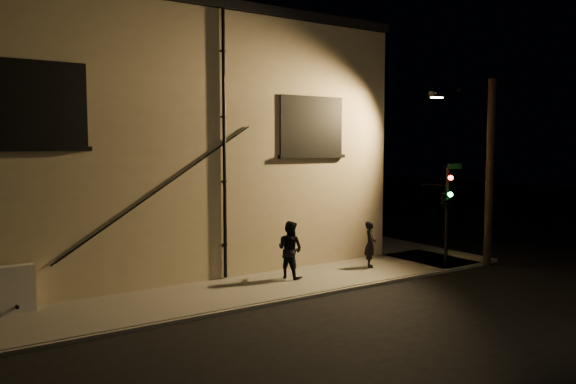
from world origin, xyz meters
TOP-DOWN VIEW (x-y plane):
  - ground at (0.00, 0.00)m, footprint 90.00×90.00m
  - sidewalk at (1.22, 4.39)m, footprint 21.00×16.00m
  - building at (-3.00, 8.99)m, footprint 16.20×12.23m
  - pedestrian_a at (3.13, 1.62)m, footprint 0.65×0.70m
  - pedestrian_b at (-0.05, 1.87)m, footprint 0.96×1.07m
  - traffic_signal at (5.26, 0.19)m, footprint 1.18×2.07m
  - streetlamp_pole at (7.17, 0.03)m, footprint 2.01×1.38m

SIDE VIEW (x-z plane):
  - ground at x=0.00m, z-range 0.00..0.00m
  - sidewalk at x=1.22m, z-range 0.00..0.12m
  - pedestrian_a at x=3.13m, z-range 0.12..1.72m
  - pedestrian_b at x=-0.05m, z-range 0.12..1.94m
  - traffic_signal at x=5.26m, z-range 0.74..4.30m
  - streetlamp_pole at x=7.17m, z-range 0.25..6.91m
  - building at x=-3.00m, z-range 0.00..8.80m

